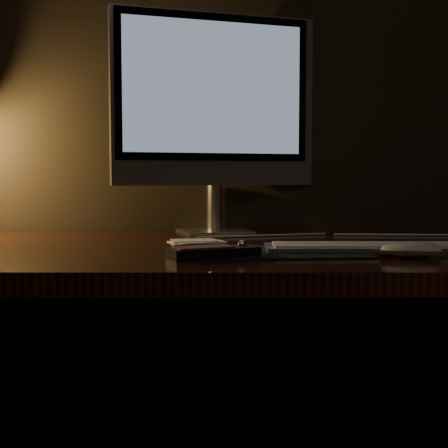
{
  "coord_description": "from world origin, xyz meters",
  "views": [
    {
      "loc": [
        0.03,
        0.51,
        0.9
      ],
      "look_at": [
        0.02,
        1.73,
        0.81
      ],
      "focal_mm": 50.0,
      "sensor_mm": 36.0,
      "label": 1
    }
  ],
  "objects_px": {
    "mouse": "(411,252)",
    "monitor": "(214,104)",
    "keyboard": "(374,248)",
    "media_remote": "(214,252)",
    "desk": "(213,299)"
  },
  "relations": [
    {
      "from": "keyboard",
      "to": "media_remote",
      "type": "xyz_separation_m",
      "value": [
        -0.32,
        -0.11,
        0.0
      ]
    },
    {
      "from": "mouse",
      "to": "monitor",
      "type": "bearing_deg",
      "value": 135.19
    },
    {
      "from": "monitor",
      "to": "mouse",
      "type": "xyz_separation_m",
      "value": [
        0.38,
        -0.52,
        -0.33
      ]
    },
    {
      "from": "mouse",
      "to": "media_remote",
      "type": "height_order",
      "value": "media_remote"
    },
    {
      "from": "mouse",
      "to": "media_remote",
      "type": "distance_m",
      "value": 0.37
    },
    {
      "from": "desk",
      "to": "mouse",
      "type": "distance_m",
      "value": 0.48
    },
    {
      "from": "desk",
      "to": "keyboard",
      "type": "bearing_deg",
      "value": -26.68
    },
    {
      "from": "desk",
      "to": "keyboard",
      "type": "relative_size",
      "value": 3.67
    },
    {
      "from": "monitor",
      "to": "keyboard",
      "type": "relative_size",
      "value": 1.33
    },
    {
      "from": "desk",
      "to": "mouse",
      "type": "relative_size",
      "value": 14.12
    },
    {
      "from": "monitor",
      "to": "media_remote",
      "type": "bearing_deg",
      "value": -106.36
    },
    {
      "from": "desk",
      "to": "keyboard",
      "type": "height_order",
      "value": "keyboard"
    },
    {
      "from": "mouse",
      "to": "desk",
      "type": "bearing_deg",
      "value": 154.34
    },
    {
      "from": "desk",
      "to": "monitor",
      "type": "xyz_separation_m",
      "value": [
        -0.0,
        0.26,
        0.47
      ]
    },
    {
      "from": "monitor",
      "to": "media_remote",
      "type": "xyz_separation_m",
      "value": [
        0.01,
        -0.53,
        -0.33
      ]
    }
  ]
}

